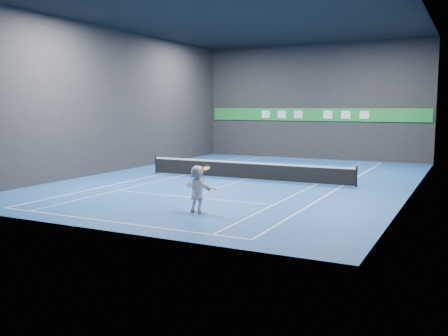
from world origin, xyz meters
The scene contains 20 objects.
ground centered at (0.00, 0.00, 0.00)m, with size 26.00×26.00×0.00m, color #1A4994.
ceiling centered at (0.00, 0.00, 9.00)m, with size 26.00×26.00×0.00m, color black.
wall_back centered at (0.00, 13.00, 4.50)m, with size 18.00×0.10×9.00m, color #242426.
wall_front centered at (0.00, -13.00, 4.50)m, with size 18.00×0.10×9.00m, color #242426.
wall_left centered at (-9.00, 0.00, 4.50)m, with size 0.10×26.00×9.00m, color #242426.
wall_right centered at (9.00, 0.00, 4.50)m, with size 0.10×26.00×9.00m, color #242426.
baseline_near centered at (0.00, -11.89, 0.00)m, with size 10.98×0.08×0.01m, color white.
baseline_far centered at (0.00, 11.89, 0.00)m, with size 10.98×0.08×0.01m, color white.
sideline_doubles_left centered at (-5.49, 0.00, 0.00)m, with size 0.08×23.78×0.01m, color white.
sideline_doubles_right centered at (5.49, 0.00, 0.00)m, with size 0.08×23.78×0.01m, color white.
sideline_singles_left centered at (-4.11, 0.00, 0.00)m, with size 0.06×23.78×0.01m, color white.
sideline_singles_right centered at (4.11, 0.00, 0.00)m, with size 0.06×23.78×0.01m, color white.
service_line_near centered at (0.00, -6.40, 0.00)m, with size 8.23×0.06×0.01m, color white.
service_line_far centered at (0.00, 6.40, 0.00)m, with size 8.23×0.06×0.01m, color white.
center_service_line centered at (0.00, 0.00, 0.00)m, with size 0.06×12.80×0.01m, color white.
player centered at (1.98, -9.10, 0.93)m, with size 1.72×0.55×1.86m, color white.
tennis_ball centered at (1.58, -8.98, 2.40)m, with size 0.06×0.06×0.06m, color #D1F228.
tennis_net centered at (0.00, 0.00, 0.54)m, with size 12.50×0.10×1.07m.
sponsor_banner centered at (0.00, 12.93, 3.50)m, with size 17.64×0.11×1.00m.
tennis_racket centered at (2.30, -9.05, 1.71)m, with size 0.44×0.36×0.71m.
Camera 1 is at (11.48, -25.77, 4.10)m, focal length 40.00 mm.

